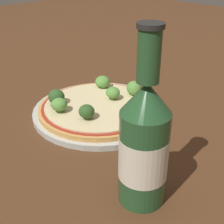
# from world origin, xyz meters

# --- Properties ---
(ground_plane) EXTENTS (3.00, 3.00, 0.00)m
(ground_plane) POSITION_xyz_m (0.00, 0.00, 0.00)
(ground_plane) COLOR #4C2D19
(plate) EXTENTS (0.30, 0.30, 0.01)m
(plate) POSITION_xyz_m (0.02, -0.02, 0.01)
(plate) COLOR #B2B7B2
(plate) RESTS_ON ground_plane
(pizza) EXTENTS (0.26, 0.26, 0.01)m
(pizza) POSITION_xyz_m (0.02, -0.03, 0.02)
(pizza) COLOR tan
(pizza) RESTS_ON plate
(broccoli_floret_0) EXTENTS (0.03, 0.03, 0.03)m
(broccoli_floret_0) POSITION_xyz_m (0.04, 0.06, 0.04)
(broccoli_floret_0) COLOR #7A9E5B
(broccoli_floret_0) RESTS_ON pizza
(broccoli_floret_1) EXTENTS (0.03, 0.03, 0.03)m
(broccoli_floret_1) POSITION_xyz_m (0.05, -0.09, 0.04)
(broccoli_floret_1) COLOR #7A9E5B
(broccoli_floret_1) RESTS_ON pizza
(broccoli_floret_2) EXTENTS (0.04, 0.04, 0.03)m
(broccoli_floret_2) POSITION_xyz_m (-0.05, -0.09, 0.04)
(broccoli_floret_2) COLOR #7A9E5B
(broccoli_floret_2) RESTS_ON pizza
(broccoli_floret_3) EXTENTS (0.03, 0.03, 0.03)m
(broccoli_floret_3) POSITION_xyz_m (-0.01, -0.11, 0.04)
(broccoli_floret_3) COLOR #7A9E5B
(broccoli_floret_3) RESTS_ON pizza
(broccoli_floret_4) EXTENTS (0.03, 0.03, 0.03)m
(broccoli_floret_4) POSITION_xyz_m (0.02, 0.01, 0.04)
(broccoli_floret_4) COLOR #7A9E5B
(broccoli_floret_4) RESTS_ON pizza
(broccoli_floret_5) EXTENTS (0.04, 0.04, 0.03)m
(broccoli_floret_5) POSITION_xyz_m (-0.04, 0.04, 0.04)
(broccoli_floret_5) COLOR #7A9E5B
(broccoli_floret_5) RESTS_ON pizza
(broccoli_floret_6) EXTENTS (0.03, 0.03, 0.03)m
(broccoli_floret_6) POSITION_xyz_m (0.12, -0.03, 0.04)
(broccoli_floret_6) COLOR #7A9E5B
(broccoli_floret_6) RESTS_ON pizza
(beer_bottle) EXTENTS (0.07, 0.07, 0.25)m
(beer_bottle) POSITION_xyz_m (0.25, -0.16, 0.09)
(beer_bottle) COLOR #234C28
(beer_bottle) RESTS_ON ground_plane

